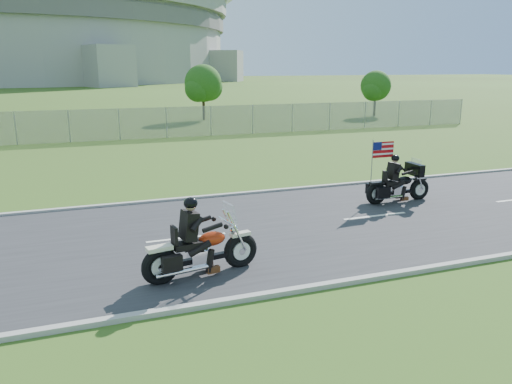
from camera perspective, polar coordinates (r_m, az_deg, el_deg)
name	(u,v)px	position (r m, az deg, el deg)	size (l,w,h in m)	color
ground	(255,231)	(14.38, -0.10, -4.50)	(420.00, 420.00, 0.00)	#324515
road	(255,231)	(14.37, -0.10, -4.43)	(120.00, 8.00, 0.04)	#28282B
curb_north	(217,196)	(18.07, -4.44, -0.45)	(120.00, 0.18, 0.12)	#9E9B93
curb_south	(319,287)	(10.90, 7.23, -10.67)	(120.00, 0.18, 0.12)	#9E9B93
fence	(69,126)	(33.02, -20.58, 7.06)	(60.00, 0.03, 2.00)	gray
stadium	(16,30)	(183.79, -25.72, 16.33)	(140.40, 140.40, 29.20)	#A3A099
tree_fence_near	(203,85)	(44.18, -6.02, 12.04)	(3.52, 3.28, 4.75)	#382316
tree_fence_far	(376,87)	(48.80, 13.53, 11.54)	(3.08, 2.87, 4.20)	#382316
motorcycle_lead	(200,252)	(11.28, -6.43, -6.78)	(2.80, 0.98, 1.89)	black
motorcycle_follow	(398,186)	(17.89, 15.94, 0.64)	(2.54, 0.83, 2.12)	black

